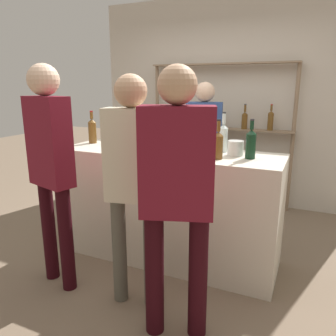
% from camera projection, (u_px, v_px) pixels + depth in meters
% --- Properties ---
extents(ground_plane, '(16.00, 16.00, 0.00)m').
position_uv_depth(ground_plane, '(168.00, 255.00, 3.24)').
color(ground_plane, '#7A6651').
extents(bar_counter, '(2.05, 0.66, 1.05)m').
position_uv_depth(bar_counter, '(168.00, 205.00, 3.11)').
color(bar_counter, beige).
rests_on(bar_counter, ground_plane).
extents(back_wall, '(3.65, 0.12, 2.80)m').
position_uv_depth(back_wall, '(224.00, 102.00, 4.60)').
color(back_wall, beige).
rests_on(back_wall, ground_plane).
extents(back_shelf, '(1.97, 0.18, 1.92)m').
position_uv_depth(back_shelf, '(220.00, 114.00, 4.48)').
color(back_shelf, '#897056').
rests_on(back_shelf, ground_plane).
extents(counter_bottle_0, '(0.08, 0.08, 0.33)m').
position_uv_depth(counter_bottle_0, '(92.00, 130.00, 3.38)').
color(counter_bottle_0, brown).
rests_on(counter_bottle_0, bar_counter).
extents(counter_bottle_1, '(0.08, 0.08, 0.32)m').
position_uv_depth(counter_bottle_1, '(251.00, 143.00, 2.65)').
color(counter_bottle_1, black).
rests_on(counter_bottle_1, bar_counter).
extents(counter_bottle_2, '(0.08, 0.08, 0.31)m').
position_uv_depth(counter_bottle_2, '(139.00, 135.00, 3.17)').
color(counter_bottle_2, brown).
rests_on(counter_bottle_2, bar_counter).
extents(counter_bottle_3, '(0.09, 0.09, 0.35)m').
position_uv_depth(counter_bottle_3, '(208.00, 136.00, 2.98)').
color(counter_bottle_3, '#0F1956').
rests_on(counter_bottle_3, bar_counter).
extents(counter_bottle_4, '(0.08, 0.08, 0.36)m').
position_uv_depth(counter_bottle_4, '(223.00, 137.00, 2.91)').
color(counter_bottle_4, silver).
rests_on(counter_bottle_4, bar_counter).
extents(counter_bottle_5, '(0.08, 0.08, 0.32)m').
position_uv_depth(counter_bottle_5, '(218.00, 144.00, 2.64)').
color(counter_bottle_5, brown).
rests_on(counter_bottle_5, bar_counter).
extents(wine_glass, '(0.09, 0.09, 0.16)m').
position_uv_depth(wine_glass, '(202.00, 144.00, 2.63)').
color(wine_glass, silver).
rests_on(wine_glass, bar_counter).
extents(ice_bucket, '(0.19, 0.19, 0.23)m').
position_uv_depth(ice_bucket, '(171.00, 142.00, 2.80)').
color(ice_bucket, '#B2B2B7').
rests_on(ice_bucket, bar_counter).
extents(cork_jar, '(0.14, 0.14, 0.13)m').
position_uv_depth(cork_jar, '(236.00, 148.00, 2.79)').
color(cork_jar, silver).
rests_on(cork_jar, bar_counter).
extents(customer_left, '(0.43, 0.28, 1.79)m').
position_uv_depth(customer_left, '(50.00, 159.00, 2.54)').
color(customer_left, black).
rests_on(customer_left, ground_plane).
extents(server_behind_counter, '(0.43, 0.26, 1.67)m').
position_uv_depth(server_behind_counter, '(204.00, 142.00, 3.76)').
color(server_behind_counter, '#121C33').
rests_on(server_behind_counter, ground_plane).
extents(customer_center, '(0.41, 0.25, 1.71)m').
position_uv_depth(customer_center, '(133.00, 173.00, 2.31)').
color(customer_center, '#575347').
rests_on(customer_center, ground_plane).
extents(customer_right, '(0.48, 0.33, 1.75)m').
position_uv_depth(customer_right, '(177.00, 187.00, 1.99)').
color(customer_right, black).
rests_on(customer_right, ground_plane).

